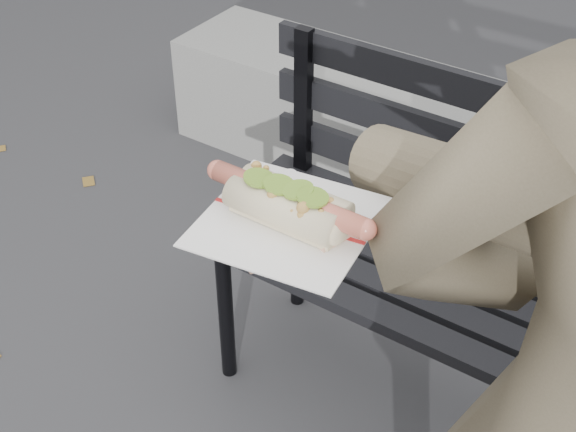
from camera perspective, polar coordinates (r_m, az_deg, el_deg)
name	(u,v)px	position (r m, az deg, el deg)	size (l,w,h in m)	color
park_bench	(522,269)	(1.84, 16.30, -3.67)	(1.50, 0.44, 0.88)	black
concrete_block	(335,112)	(2.97, 3.38, 7.42)	(1.20, 0.40, 0.40)	slate
held_hotdog	(474,217)	(0.88, 13.11, -0.05)	(0.62, 0.32, 0.20)	brown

